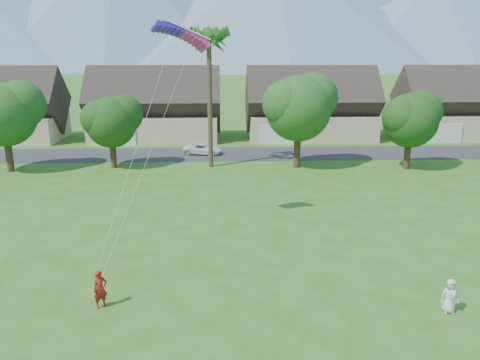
{
  "coord_description": "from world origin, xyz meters",
  "views": [
    {
      "loc": [
        -0.96,
        -14.17,
        10.51
      ],
      "look_at": [
        0.0,
        10.0,
        3.8
      ],
      "focal_mm": 35.0,
      "sensor_mm": 36.0,
      "label": 1
    }
  ],
  "objects_px": {
    "parafoil_kite": "(182,33)",
    "kite_flyer": "(100,289)",
    "watcher": "(450,296)",
    "parked_car": "(203,149)"
  },
  "relations": [
    {
      "from": "kite_flyer",
      "to": "parked_car",
      "type": "xyz_separation_m",
      "value": [
        3.16,
        30.28,
        -0.28
      ]
    },
    {
      "from": "kite_flyer",
      "to": "parafoil_kite",
      "type": "height_order",
      "value": "parafoil_kite"
    },
    {
      "from": "parafoil_kite",
      "to": "kite_flyer",
      "type": "bearing_deg",
      "value": -129.52
    },
    {
      "from": "kite_flyer",
      "to": "parafoil_kite",
      "type": "xyz_separation_m",
      "value": [
        3.08,
        8.76,
        10.61
      ]
    },
    {
      "from": "watcher",
      "to": "parked_car",
      "type": "bearing_deg",
      "value": 116.84
    },
    {
      "from": "watcher",
      "to": "parafoil_kite",
      "type": "relative_size",
      "value": 0.44
    },
    {
      "from": "kite_flyer",
      "to": "watcher",
      "type": "distance_m",
      "value": 14.55
    },
    {
      "from": "kite_flyer",
      "to": "parafoil_kite",
      "type": "relative_size",
      "value": 0.5
    },
    {
      "from": "kite_flyer",
      "to": "parked_car",
      "type": "bearing_deg",
      "value": 46.73
    },
    {
      "from": "parked_car",
      "to": "parafoil_kite",
      "type": "distance_m",
      "value": 24.12
    }
  ]
}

